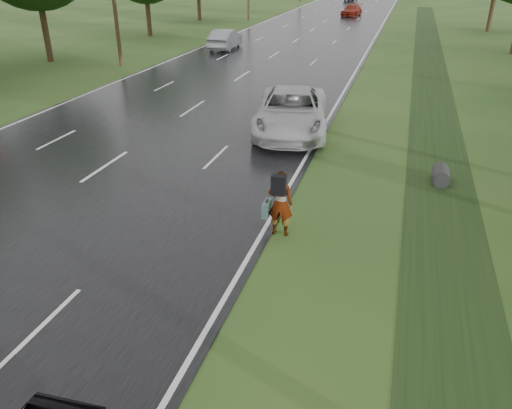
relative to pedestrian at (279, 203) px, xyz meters
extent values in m
cube|color=black|center=(-7.18, 39.93, -0.93)|extent=(14.00, 180.00, 0.04)
cube|color=silver|center=(-0.43, 39.93, -0.91)|extent=(0.12, 180.00, 0.01)
cube|color=silver|center=(-13.93, 39.93, -0.91)|extent=(0.12, 180.00, 0.01)
cube|color=silver|center=(-7.18, 39.93, -0.91)|extent=(0.12, 180.00, 0.01)
cube|color=black|center=(4.32, 14.93, -0.95)|extent=(2.20, 120.00, 0.01)
cylinder|color=#2D2D2D|center=(4.32, 4.93, -0.70)|extent=(0.56, 1.00, 0.56)
cylinder|color=#372316|center=(10.32, 46.93, 0.89)|extent=(0.44, 0.44, 3.68)
cylinder|color=#372316|center=(-22.18, 19.93, 1.05)|extent=(0.44, 0.44, 4.00)
cylinder|color=#372316|center=(-21.38, 33.93, 0.73)|extent=(0.44, 0.44, 3.36)
cylinder|color=#372316|center=(-21.98, 47.93, 0.81)|extent=(0.44, 0.44, 3.52)
imported|color=#A5998C|center=(0.02, 0.01, -0.03)|extent=(0.68, 0.46, 1.84)
cube|color=black|center=(0.03, -0.26, 0.62)|extent=(0.37, 0.23, 0.52)
cube|color=#3C5754|center=(-0.37, 0.10, -0.27)|extent=(0.18, 0.52, 0.42)
cube|color=black|center=(-0.37, 0.10, -0.03)|extent=(0.05, 0.17, 0.04)
imported|color=#BEBEBE|center=(-1.68, 8.73, -0.03)|extent=(3.97, 6.76, 1.77)
imported|color=#9CA0A5|center=(-11.70, 28.48, -0.13)|extent=(1.82, 4.79, 1.56)
imported|color=maroon|center=(-4.93, 57.97, -0.22)|extent=(2.53, 4.94, 1.37)
camera|label=1|loc=(2.77, -11.51, 5.79)|focal=35.00mm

